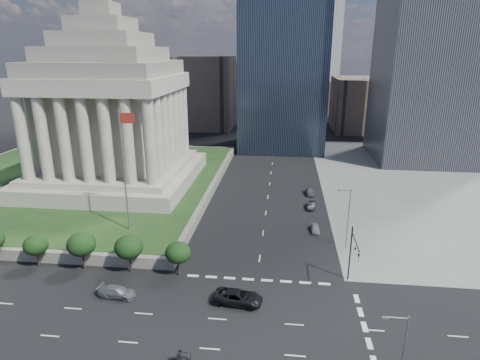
# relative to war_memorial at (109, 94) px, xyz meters

# --- Properties ---
(ground) EXTENTS (500.00, 500.00, 0.00)m
(ground) POSITION_rel_war_memorial_xyz_m (34.00, 52.00, -21.40)
(ground) COLOR black
(ground) RESTS_ON ground
(sidewalk_ne) EXTENTS (68.00, 90.00, 0.03)m
(sidewalk_ne) POSITION_rel_war_memorial_xyz_m (80.00, 12.00, -21.38)
(sidewalk_ne) COLOR slate
(sidewalk_ne) RESTS_ON ground
(plaza_terrace) EXTENTS (66.00, 70.00, 1.80)m
(plaza_terrace) POSITION_rel_war_memorial_xyz_m (-11.00, 2.00, -20.50)
(plaza_terrace) COLOR slate
(plaza_terrace) RESTS_ON ground
(plaza_lawn) EXTENTS (64.00, 68.00, 0.10)m
(plaza_lawn) POSITION_rel_war_memorial_xyz_m (-11.00, 2.00, -19.55)
(plaza_lawn) COLOR #1B3A18
(plaza_lawn) RESTS_ON plaza_terrace
(war_memorial) EXTENTS (34.00, 34.00, 39.00)m
(war_memorial) POSITION_rel_war_memorial_xyz_m (0.00, 0.00, 0.00)
(war_memorial) COLOR gray
(war_memorial) RESTS_ON plaza_lawn
(flagpole) EXTENTS (2.52, 0.24, 20.00)m
(flagpole) POSITION_rel_war_memorial_xyz_m (12.17, -24.00, -8.29)
(flagpole) COLOR slate
(flagpole) RESTS_ON plaza_lawn
(tree_row) EXTENTS (53.00, 4.00, 6.00)m
(tree_row) POSITION_rel_war_memorial_xyz_m (-1.50, -34.00, -18.40)
(tree_row) COLOR black
(tree_row) RESTS_ON ground
(midrise_glass) EXTENTS (26.00, 26.00, 60.00)m
(midrise_glass) POSITION_rel_war_memorial_xyz_m (36.00, 47.00, 8.60)
(midrise_glass) COLOR black
(midrise_glass) RESTS_ON ground
(building_filler_ne) EXTENTS (20.00, 30.00, 20.00)m
(building_filler_ne) POSITION_rel_war_memorial_xyz_m (66.00, 82.00, -11.40)
(building_filler_ne) COLOR brown
(building_filler_ne) RESTS_ON ground
(building_filler_nw) EXTENTS (24.00, 30.00, 28.00)m
(building_filler_nw) POSITION_rel_war_memorial_xyz_m (4.00, 82.00, -7.40)
(building_filler_nw) COLOR brown
(building_filler_nw) RESTS_ON ground
(traffic_signal_ne) EXTENTS (0.30, 5.74, 8.00)m
(traffic_signal_ne) POSITION_rel_war_memorial_xyz_m (46.50, -34.30, -16.15)
(traffic_signal_ne) COLOR black
(traffic_signal_ne) RESTS_ON ground
(street_lamp_south) EXTENTS (2.13, 0.22, 10.00)m
(street_lamp_south) POSITION_rel_war_memorial_xyz_m (47.33, -54.00, -15.74)
(street_lamp_south) COLOR slate
(street_lamp_south) RESTS_ON ground
(street_lamp_north) EXTENTS (2.13, 0.22, 10.00)m
(street_lamp_north) POSITION_rel_war_memorial_xyz_m (47.33, -23.00, -15.74)
(street_lamp_north) COLOR slate
(street_lamp_north) RESTS_ON ground
(pickup_truck) EXTENTS (3.50, 6.43, 1.71)m
(pickup_truck) POSITION_rel_war_memorial_xyz_m (32.05, -39.63, -20.54)
(pickup_truck) COLOR black
(pickup_truck) RESTS_ON ground
(suv_grey) EXTENTS (2.43, 5.05, 1.42)m
(suv_grey) POSITION_rel_war_memorial_xyz_m (16.45, -39.98, -20.69)
(suv_grey) COLOR slate
(suv_grey) RESTS_ON ground
(parked_sedan_near) EXTENTS (3.67, 1.57, 1.23)m
(parked_sedan_near) POSITION_rel_war_memorial_xyz_m (43.00, -17.33, -20.78)
(parked_sedan_near) COLOR gray
(parked_sedan_near) RESTS_ON ground
(parked_sedan_mid) EXTENTS (2.06, 4.21, 1.33)m
(parked_sedan_mid) POSITION_rel_war_memorial_xyz_m (43.00, -6.67, -20.74)
(parked_sedan_mid) COLOR black
(parked_sedan_mid) RESTS_ON ground
(parked_sedan_far) EXTENTS (4.21, 2.15, 1.37)m
(parked_sedan_far) POSITION_rel_war_memorial_xyz_m (43.00, 1.48, -20.71)
(parked_sedan_far) COLOR #55575D
(parked_sedan_far) RESTS_ON ground
(motorcycle_trail) EXTENTS (2.88, 1.06, 2.10)m
(motorcycle_trail) POSITION_rel_war_memorial_xyz_m (27.48, -50.81, -20.35)
(motorcycle_trail) COLOR black
(motorcycle_trail) RESTS_ON ground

